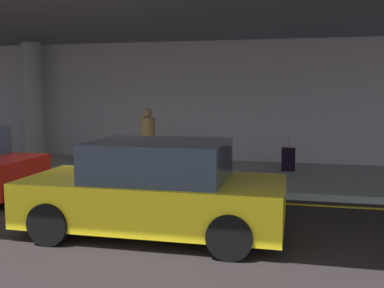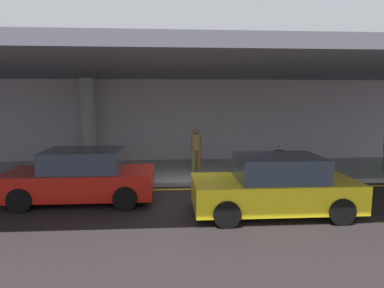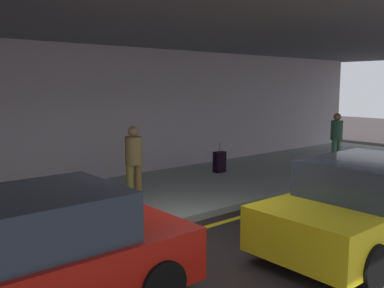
{
  "view_description": "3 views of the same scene",
  "coord_description": "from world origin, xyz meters",
  "px_view_note": "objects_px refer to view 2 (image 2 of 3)",
  "views": [
    {
      "loc": [
        4.27,
        -8.62,
        2.28
      ],
      "look_at": [
        1.82,
        2.09,
        1.0
      ],
      "focal_mm": 42.69,
      "sensor_mm": 36.0,
      "label": 1
    },
    {
      "loc": [
        -0.55,
        -9.88,
        2.91
      ],
      "look_at": [
        0.24,
        1.74,
        1.34
      ],
      "focal_mm": 31.02,
      "sensor_mm": 36.0,
      "label": 2
    },
    {
      "loc": [
        -4.61,
        -5.26,
        2.73
      ],
      "look_at": [
        1.9,
        2.42,
        1.33
      ],
      "focal_mm": 39.88,
      "sensor_mm": 36.0,
      "label": 3
    }
  ],
  "objects_px": {
    "suitcase_upright_primary": "(279,157)",
    "car_red": "(82,177)",
    "traveler_with_luggage": "(196,146)",
    "support_column_left_mid": "(89,121)",
    "car_yellow_taxi": "(275,186)"
  },
  "relations": [
    {
      "from": "suitcase_upright_primary",
      "to": "car_red",
      "type": "bearing_deg",
      "value": -123.64
    },
    {
      "from": "traveler_with_luggage",
      "to": "suitcase_upright_primary",
      "type": "xyz_separation_m",
      "value": [
        3.62,
        0.98,
        -0.65
      ]
    },
    {
      "from": "support_column_left_mid",
      "to": "car_yellow_taxi",
      "type": "xyz_separation_m",
      "value": [
        6.11,
        -6.42,
        -1.26
      ]
    },
    {
      "from": "support_column_left_mid",
      "to": "traveler_with_luggage",
      "type": "distance_m",
      "value": 4.91
    },
    {
      "from": "car_red",
      "to": "traveler_with_luggage",
      "type": "relative_size",
      "value": 2.44
    },
    {
      "from": "car_red",
      "to": "support_column_left_mid",
      "type": "bearing_deg",
      "value": -77.28
    },
    {
      "from": "car_yellow_taxi",
      "to": "suitcase_upright_primary",
      "type": "xyz_separation_m",
      "value": [
        1.98,
        5.57,
        -0.25
      ]
    },
    {
      "from": "support_column_left_mid",
      "to": "car_yellow_taxi",
      "type": "relative_size",
      "value": 0.89
    },
    {
      "from": "car_yellow_taxi",
      "to": "car_red",
      "type": "bearing_deg",
      "value": -13.5
    },
    {
      "from": "car_red",
      "to": "traveler_with_luggage",
      "type": "height_order",
      "value": "traveler_with_luggage"
    },
    {
      "from": "car_red",
      "to": "suitcase_upright_primary",
      "type": "bearing_deg",
      "value": -147.6
    },
    {
      "from": "car_red",
      "to": "suitcase_upright_primary",
      "type": "xyz_separation_m",
      "value": [
        7.15,
        4.17,
        -0.25
      ]
    },
    {
      "from": "support_column_left_mid",
      "to": "car_red",
      "type": "bearing_deg",
      "value": -79.42
    },
    {
      "from": "support_column_left_mid",
      "to": "suitcase_upright_primary",
      "type": "xyz_separation_m",
      "value": [
        8.09,
        -0.85,
        -1.51
      ]
    },
    {
      "from": "suitcase_upright_primary",
      "to": "support_column_left_mid",
      "type": "bearing_deg",
      "value": -159.92
    }
  ]
}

